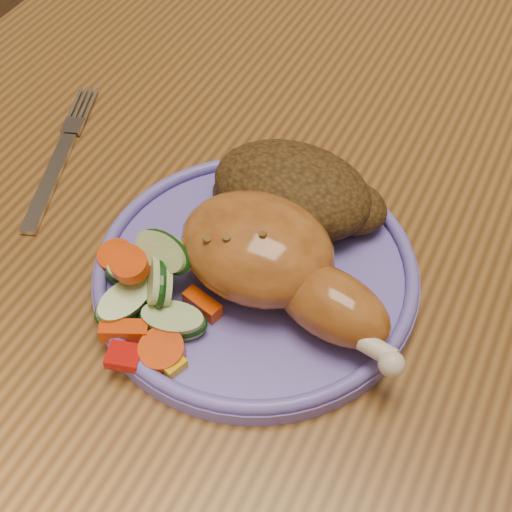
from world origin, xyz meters
name	(u,v)px	position (x,y,z in m)	size (l,w,h in m)	color
dining_table	(371,255)	(0.00, 0.00, 0.67)	(0.90, 1.40, 0.75)	brown
chair_far	(494,57)	(0.00, 0.63, 0.49)	(0.42, 0.42, 0.91)	#4C2D16
plate	(256,274)	(-0.05, -0.13, 0.76)	(0.24, 0.24, 0.01)	#6357B5
plate_rim	(256,265)	(-0.05, -0.13, 0.77)	(0.23, 0.23, 0.01)	#6357B5
chicken_leg	(275,261)	(-0.03, -0.14, 0.79)	(0.18, 0.10, 0.06)	#A35D22
rice_pilaf	(296,192)	(-0.05, -0.07, 0.78)	(0.13, 0.09, 0.05)	#462F11
vegetable_pile	(149,289)	(-0.11, -0.19, 0.78)	(0.11, 0.11, 0.05)	#A50A05
fork	(59,160)	(-0.26, -0.09, 0.75)	(0.07, 0.16, 0.00)	silver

